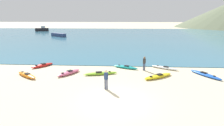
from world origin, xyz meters
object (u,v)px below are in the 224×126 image
object	(u,v)px
kayak_on_sand_4	(42,65)
kayak_on_sand_5	(165,68)
kayak_on_sand_1	(205,74)
person_near_foreground	(106,78)
kayak_on_sand_6	(27,75)
person_near_waterline	(144,63)
kayak_on_sand_3	(158,76)
kayak_on_sand_7	(126,67)
moored_boat_1	(42,29)
kayak_on_sand_0	(100,73)
kayak_on_sand_2	(69,73)
moored_boat_0	(58,35)

from	to	relation	value
kayak_on_sand_4	kayak_on_sand_5	xyz separation A→B (m)	(14.00, -0.06, -0.03)
kayak_on_sand_1	person_near_foreground	size ratio (longest dim) A/B	2.05
kayak_on_sand_6	person_near_waterline	size ratio (longest dim) A/B	1.89
kayak_on_sand_3	kayak_on_sand_4	size ratio (longest dim) A/B	1.24
kayak_on_sand_6	kayak_on_sand_7	xyz separation A→B (m)	(9.60, 3.44, -0.01)
kayak_on_sand_7	moored_boat_1	world-z (taller)	moored_boat_1
kayak_on_sand_1	kayak_on_sand_6	size ratio (longest dim) A/B	1.15
kayak_on_sand_0	kayak_on_sand_2	distance (m)	3.21
kayak_on_sand_0	kayak_on_sand_5	xyz separation A→B (m)	(6.88, 2.43, 0.00)
kayak_on_sand_4	kayak_on_sand_7	bearing A→B (deg)	-0.46
kayak_on_sand_2	moored_boat_1	distance (m)	61.10
person_near_foreground	moored_boat_1	size ratio (longest dim) A/B	0.30
kayak_on_sand_2	kayak_on_sand_6	size ratio (longest dim) A/B	0.94
kayak_on_sand_0	kayak_on_sand_6	distance (m)	7.13
kayak_on_sand_0	person_near_foreground	bearing A→B (deg)	-75.98
kayak_on_sand_5	moored_boat_0	world-z (taller)	moored_boat_0
kayak_on_sand_2	moored_boat_0	bearing A→B (deg)	111.51
kayak_on_sand_2	person_near_foreground	world-z (taller)	person_near_foreground
kayak_on_sand_3	kayak_on_sand_6	size ratio (longest dim) A/B	1.10
kayak_on_sand_4	kayak_on_sand_6	xyz separation A→B (m)	(0.05, -3.51, -0.01)
kayak_on_sand_1	person_near_foreground	world-z (taller)	person_near_foreground
kayak_on_sand_7	person_near_waterline	distance (m)	2.23
person_near_foreground	person_near_waterline	size ratio (longest dim) A/B	1.06
kayak_on_sand_0	kayak_on_sand_2	xyz separation A→B (m)	(-3.21, -0.07, 0.03)
kayak_on_sand_1	person_near_foreground	bearing A→B (deg)	-157.51
kayak_on_sand_3	kayak_on_sand_2	bearing A→B (deg)	176.79
kayak_on_sand_5	moored_boat_0	bearing A→B (deg)	126.52
kayak_on_sand_5	moored_boat_1	xyz separation A→B (m)	(-37.79, 51.96, 0.66)
moored_boat_0	person_near_foreground	bearing A→B (deg)	-65.04
person_near_foreground	moored_boat_1	distance (m)	66.18
person_near_foreground	kayak_on_sand_7	bearing A→B (deg)	74.91
kayak_on_sand_0	kayak_on_sand_7	xyz separation A→B (m)	(2.54, 2.41, 0.01)
kayak_on_sand_1	kayak_on_sand_7	size ratio (longest dim) A/B	1.16
kayak_on_sand_0	person_near_waterline	size ratio (longest dim) A/B	2.23
kayak_on_sand_7	kayak_on_sand_1	bearing A→B (deg)	-15.56
kayak_on_sand_4	moored_boat_1	distance (m)	57.10
kayak_on_sand_3	person_near_foreground	distance (m)	5.66
kayak_on_sand_6	kayak_on_sand_0	bearing A→B (deg)	8.27
kayak_on_sand_2	person_near_waterline	world-z (taller)	person_near_waterline
kayak_on_sand_2	kayak_on_sand_7	world-z (taller)	kayak_on_sand_2
kayak_on_sand_2	kayak_on_sand_5	size ratio (longest dim) A/B	0.97
kayak_on_sand_1	kayak_on_sand_5	distance (m)	4.05
person_near_foreground	person_near_waterline	world-z (taller)	person_near_foreground
kayak_on_sand_6	moored_boat_1	xyz separation A→B (m)	(-23.84, 55.42, 0.64)
kayak_on_sand_1	moored_boat_1	xyz separation A→B (m)	(-41.20, 54.14, 0.66)
kayak_on_sand_6	kayak_on_sand_5	bearing A→B (deg)	13.93
kayak_on_sand_3	moored_boat_0	distance (m)	41.55
kayak_on_sand_6	person_near_waterline	bearing A→B (deg)	13.19
moored_boat_1	kayak_on_sand_4	bearing A→B (deg)	-65.37
moored_boat_0	moored_boat_1	world-z (taller)	moored_boat_1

